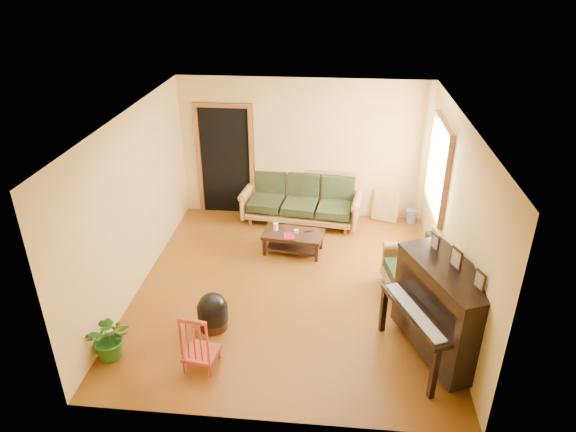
# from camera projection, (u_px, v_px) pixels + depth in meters

# --- Properties ---
(floor) EXTENTS (5.00, 5.00, 0.00)m
(floor) POSITION_uv_depth(u_px,v_px,m) (290.00, 287.00, 7.72)
(floor) COLOR #572D0B
(floor) RESTS_ON ground
(doorway) EXTENTS (1.08, 0.16, 2.05)m
(doorway) POSITION_uv_depth(u_px,v_px,m) (225.00, 161.00, 9.58)
(doorway) COLOR black
(doorway) RESTS_ON floor
(window) EXTENTS (0.12, 1.36, 1.46)m
(window) POSITION_uv_depth(u_px,v_px,m) (439.00, 168.00, 8.00)
(window) COLOR white
(window) RESTS_ON right_wall
(sofa) EXTENTS (2.23, 1.15, 0.92)m
(sofa) POSITION_uv_depth(u_px,v_px,m) (301.00, 199.00, 9.42)
(sofa) COLOR #9C6D39
(sofa) RESTS_ON floor
(coffee_table) EXTENTS (1.05, 0.66, 0.36)m
(coffee_table) POSITION_uv_depth(u_px,v_px,m) (293.00, 242.00, 8.57)
(coffee_table) COLOR black
(coffee_table) RESTS_ON floor
(armchair) EXTENTS (1.02, 1.05, 0.91)m
(armchair) POSITION_uv_depth(u_px,v_px,m) (414.00, 266.00, 7.41)
(armchair) COLOR #9C6D39
(armchair) RESTS_ON floor
(piano) EXTENTS (1.32, 1.64, 1.26)m
(piano) POSITION_uv_depth(u_px,v_px,m) (444.00, 312.00, 6.16)
(piano) COLOR black
(piano) RESTS_ON floor
(footstool) EXTENTS (0.54, 0.54, 0.39)m
(footstool) POSITION_uv_depth(u_px,v_px,m) (213.00, 315.00, 6.81)
(footstool) COLOR black
(footstool) RESTS_ON floor
(red_chair) EXTENTS (0.43, 0.46, 0.81)m
(red_chair) POSITION_uv_depth(u_px,v_px,m) (200.00, 339.00, 6.06)
(red_chair) COLOR maroon
(red_chair) RESTS_ON floor
(leaning_frame) EXTENTS (0.48, 0.27, 0.63)m
(leaning_frame) POSITION_uv_depth(u_px,v_px,m) (386.00, 206.00, 9.51)
(leaning_frame) COLOR gold
(leaning_frame) RESTS_ON floor
(ceramic_crock) EXTENTS (0.22, 0.22, 0.25)m
(ceramic_crock) POSITION_uv_depth(u_px,v_px,m) (411.00, 216.00, 9.56)
(ceramic_crock) COLOR #33489B
(ceramic_crock) RESTS_ON floor
(potted_plant) EXTENTS (0.65, 0.60, 0.60)m
(potted_plant) POSITION_uv_depth(u_px,v_px,m) (110.00, 337.00, 6.26)
(potted_plant) COLOR #265E1A
(potted_plant) RESTS_ON floor
(book) EXTENTS (0.22, 0.26, 0.02)m
(book) POSITION_uv_depth(u_px,v_px,m) (284.00, 237.00, 8.35)
(book) COLOR maroon
(book) RESTS_ON coffee_table
(candle) EXTENTS (0.09, 0.09, 0.13)m
(candle) POSITION_uv_depth(u_px,v_px,m) (276.00, 227.00, 8.54)
(candle) COLOR white
(candle) RESTS_ON coffee_table
(glass_jar) EXTENTS (0.11, 0.11, 0.06)m
(glass_jar) POSITION_uv_depth(u_px,v_px,m) (296.00, 231.00, 8.48)
(glass_jar) COLOR silver
(glass_jar) RESTS_ON coffee_table
(remote) EXTENTS (0.15, 0.09, 0.01)m
(remote) POSITION_uv_depth(u_px,v_px,m) (309.00, 231.00, 8.53)
(remote) COLOR black
(remote) RESTS_ON coffee_table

